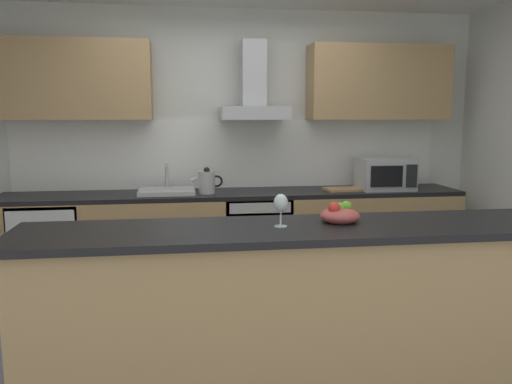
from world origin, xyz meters
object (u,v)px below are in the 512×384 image
object	(u,v)px
fruit_bowl	(340,215)
range_hood	(254,95)
oven	(256,238)
refrigerator	(51,249)
kettle	(207,182)
chopping_board	(343,189)
sink	(167,190)
wine_glass	(281,204)
microwave	(385,174)

from	to	relation	value
fruit_bowl	range_hood	bearing A→B (deg)	95.23
oven	range_hood	size ratio (longest dim) A/B	1.11
oven	refrigerator	bearing A→B (deg)	-179.91
kettle	chopping_board	bearing A→B (deg)	0.45
fruit_bowl	sink	bearing A→B (deg)	116.92
kettle	oven	bearing A→B (deg)	4.29
refrigerator	wine_glass	world-z (taller)	wine_glass
kettle	range_hood	distance (m)	0.92
kettle	wine_glass	distance (m)	2.03
range_hood	sink	bearing A→B (deg)	-171.67
microwave	range_hood	world-z (taller)	range_hood
oven	chopping_board	distance (m)	0.94
fruit_bowl	kettle	bearing A→B (deg)	108.40
chopping_board	microwave	bearing A→B (deg)	-0.59
microwave	wine_glass	xyz separation A→B (m)	(-1.40, -2.01, 0.09)
refrigerator	microwave	world-z (taller)	microwave
microwave	wine_glass	size ratio (longest dim) A/B	2.81
kettle	range_hood	world-z (taller)	range_hood
sink	kettle	distance (m)	0.37
sink	kettle	world-z (taller)	sink
microwave	oven	bearing A→B (deg)	178.71
refrigerator	sink	size ratio (longest dim) A/B	1.70
microwave	kettle	world-z (taller)	microwave
fruit_bowl	chopping_board	distance (m)	2.04
microwave	range_hood	xyz separation A→B (m)	(-1.24, 0.16, 0.74)
oven	range_hood	bearing A→B (deg)	90.00
microwave	range_hood	bearing A→B (deg)	172.75
refrigerator	kettle	distance (m)	1.51
kettle	fruit_bowl	size ratio (longest dim) A/B	1.31
refrigerator	fruit_bowl	xyz separation A→B (m)	(2.03, -1.96, 0.63)
wine_glass	chopping_board	bearing A→B (deg)	63.90
microwave	chopping_board	size ratio (longest dim) A/B	1.47
fruit_bowl	chopping_board	xyz separation A→B (m)	(0.64, 1.94, -0.15)
sink	range_hood	distance (m)	1.19
range_hood	fruit_bowl	world-z (taller)	range_hood
microwave	fruit_bowl	bearing A→B (deg)	-118.42
range_hood	fruit_bowl	bearing A→B (deg)	-84.77
microwave	kettle	distance (m)	1.69
wine_glass	chopping_board	xyz separation A→B (m)	(0.99, 2.01, -0.23)
refrigerator	microwave	bearing A→B (deg)	-0.47
kettle	chopping_board	size ratio (longest dim) A/B	0.85
refrigerator	chopping_board	bearing A→B (deg)	-0.45
oven	range_hood	world-z (taller)	range_hood
sink	kettle	size ratio (longest dim) A/B	1.73
oven	microwave	bearing A→B (deg)	-1.29
refrigerator	chopping_board	size ratio (longest dim) A/B	2.50
sink	kettle	bearing A→B (deg)	-7.07
kettle	fruit_bowl	world-z (taller)	kettle
chopping_board	wine_glass	bearing A→B (deg)	-116.10
sink	fruit_bowl	world-z (taller)	sink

